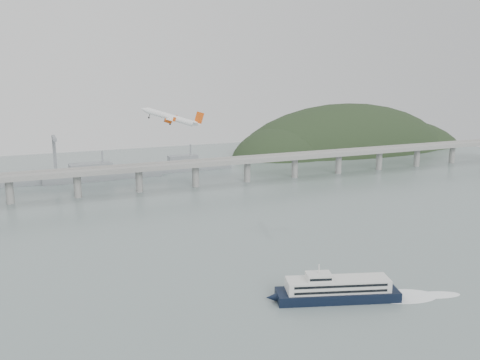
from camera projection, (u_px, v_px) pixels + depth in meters
name	position (u px, v px, depth m)	size (l,w,h in m)	color
ground	(282.00, 268.00, 262.23)	(900.00, 900.00, 0.00)	slate
bridge	(172.00, 169.00, 437.57)	(800.00, 22.00, 23.90)	gray
headland	(354.00, 163.00, 674.84)	(365.00, 155.00, 156.00)	black
ferry	(337.00, 290.00, 225.69)	(87.20, 36.42, 16.95)	black
airliner	(172.00, 118.00, 317.96)	(38.73, 36.03, 14.48)	white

